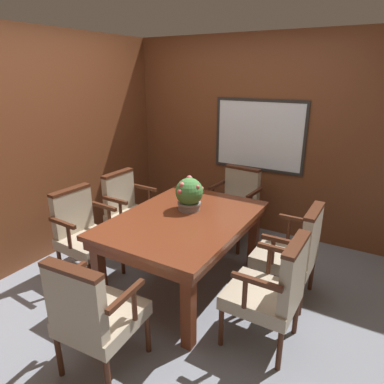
{
  "coord_description": "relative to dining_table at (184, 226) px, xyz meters",
  "views": [
    {
      "loc": [
        1.64,
        -2.41,
        2.01
      ],
      "look_at": [
        0.09,
        0.21,
        0.93
      ],
      "focal_mm": 32.0,
      "sensor_mm": 36.0,
      "label": 1
    }
  ],
  "objects": [
    {
      "name": "ground_plane",
      "position": [
        -0.09,
        -0.06,
        -0.64
      ],
      "size": [
        14.0,
        14.0,
        0.0
      ],
      "primitive_type": "plane",
      "color": "gray"
    },
    {
      "name": "wall_back",
      "position": [
        -0.09,
        1.66,
        0.59
      ],
      "size": [
        7.2,
        0.08,
        2.45
      ],
      "color": "brown",
      "rests_on": "ground_plane"
    },
    {
      "name": "wall_left",
      "position": [
        -1.69,
        -0.06,
        0.59
      ],
      "size": [
        0.06,
        7.2,
        2.45
      ],
      "color": "brown",
      "rests_on": "ground_plane"
    },
    {
      "name": "dining_table",
      "position": [
        0.0,
        0.0,
        0.0
      ],
      "size": [
        1.12,
        1.55,
        0.73
      ],
      "color": "maroon",
      "rests_on": "ground_plane"
    },
    {
      "name": "chair_left_far",
      "position": [
        -0.98,
        0.35,
        -0.15
      ],
      "size": [
        0.53,
        0.55,
        0.92
      ],
      "rotation": [
        0.0,
        0.0,
        1.54
      ],
      "color": "#472314",
      "rests_on": "ground_plane"
    },
    {
      "name": "chair_head_far",
      "position": [
        0.03,
        1.16,
        -0.15
      ],
      "size": [
        0.57,
        0.56,
        0.92
      ],
      "rotation": [
        0.0,
        0.0,
        -0.09
      ],
      "color": "#472314",
      "rests_on": "ground_plane"
    },
    {
      "name": "chair_head_near",
      "position": [
        0.03,
        -1.19,
        -0.15
      ],
      "size": [
        0.56,
        0.55,
        0.92
      ],
      "rotation": [
        0.0,
        0.0,
        3.21
      ],
      "color": "#472314",
      "rests_on": "ground_plane"
    },
    {
      "name": "chair_right_near",
      "position": [
        0.97,
        -0.32,
        -0.15
      ],
      "size": [
        0.52,
        0.54,
        0.92
      ],
      "rotation": [
        0.0,
        0.0,
        -1.58
      ],
      "color": "#472314",
      "rests_on": "ground_plane"
    },
    {
      "name": "chair_left_near",
      "position": [
        -0.98,
        -0.34,
        -0.15
      ],
      "size": [
        0.55,
        0.56,
        0.92
      ],
      "rotation": [
        0.0,
        0.0,
        1.51
      ],
      "color": "#472314",
      "rests_on": "ground_plane"
    },
    {
      "name": "chair_right_far",
      "position": [
        0.95,
        0.34,
        -0.15
      ],
      "size": [
        0.52,
        0.54,
        0.92
      ],
      "rotation": [
        0.0,
        0.0,
        -1.57
      ],
      "color": "#472314",
      "rests_on": "ground_plane"
    },
    {
      "name": "potted_plant",
      "position": [
        -0.05,
        0.18,
        0.26
      ],
      "size": [
        0.27,
        0.3,
        0.33
      ],
      "color": "gray",
      "rests_on": "dining_table"
    }
  ]
}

